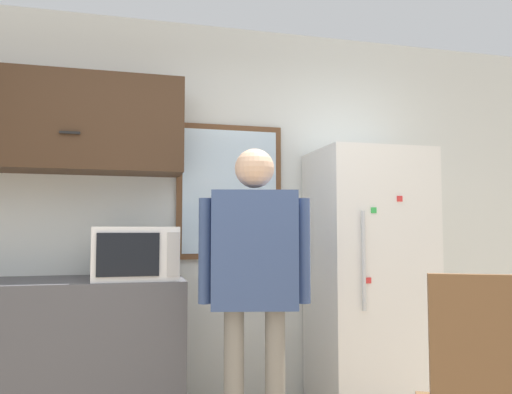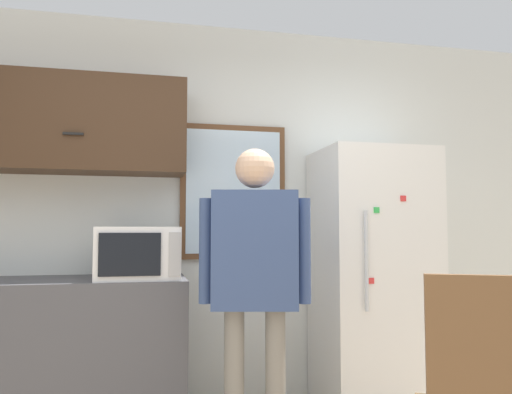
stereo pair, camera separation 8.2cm
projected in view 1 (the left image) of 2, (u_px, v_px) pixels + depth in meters
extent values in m
cube|color=silver|center=(189.00, 211.00, 3.54)|extent=(6.00, 0.06, 2.70)
cube|color=#3D2819|center=(10.00, 121.00, 3.09)|extent=(2.12, 0.35, 0.62)
cube|color=black|center=(70.00, 133.00, 3.00)|extent=(0.12, 0.01, 0.01)
cube|color=white|center=(136.00, 253.00, 3.02)|extent=(0.49, 0.41, 0.32)
cube|color=black|center=(128.00, 255.00, 2.81)|extent=(0.35, 0.01, 0.25)
cube|color=#B2B2B2|center=(173.00, 254.00, 2.87)|extent=(0.07, 0.01, 0.25)
cylinder|color=gray|center=(234.00, 382.00, 2.70)|extent=(0.11, 0.11, 0.78)
cylinder|color=gray|center=(275.00, 381.00, 2.71)|extent=(0.11, 0.11, 0.78)
cube|color=#384C7A|center=(255.00, 249.00, 2.75)|extent=(0.50, 0.32, 0.65)
sphere|color=#D8AD8C|center=(255.00, 168.00, 2.78)|extent=(0.22, 0.22, 0.22)
cylinder|color=#384C7A|center=(205.00, 251.00, 2.74)|extent=(0.07, 0.07, 0.58)
cylinder|color=#384C7A|center=(304.00, 250.00, 2.76)|extent=(0.07, 0.07, 0.58)
cube|color=white|center=(369.00, 278.00, 3.46)|extent=(0.75, 0.63, 1.77)
cylinder|color=silver|center=(364.00, 260.00, 3.09)|extent=(0.02, 0.02, 0.62)
cube|color=red|center=(400.00, 199.00, 3.20)|extent=(0.04, 0.01, 0.04)
cube|color=red|center=(368.00, 280.00, 3.11)|extent=(0.04, 0.01, 0.04)
cube|color=green|center=(374.00, 210.00, 3.15)|extent=(0.04, 0.01, 0.04)
cube|color=brown|center=(483.00, 350.00, 1.94)|extent=(0.37, 0.21, 0.59)
cube|color=brown|center=(230.00, 192.00, 3.58)|extent=(0.76, 0.04, 0.96)
cube|color=silver|center=(230.00, 191.00, 3.56)|extent=(0.68, 0.01, 0.88)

